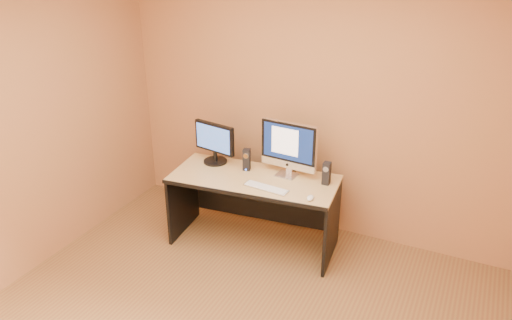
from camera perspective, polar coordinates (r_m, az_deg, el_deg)
name	(u,v)px	position (r m, az deg, el deg)	size (l,w,h in m)	color
walls	(212,195)	(3.01, -5.10, -3.97)	(4.00, 4.00, 2.60)	#975E3C
desk	(254,211)	(4.71, -0.25, -5.86)	(1.52, 0.66, 0.70)	tan
imac	(287,149)	(4.49, 3.60, 1.21)	(0.54, 0.20, 0.52)	silver
second_monitor	(215,143)	(4.79, -4.74, 1.93)	(0.46, 0.23, 0.40)	black
speaker_left	(247,160)	(4.66, -1.07, 0.05)	(0.06, 0.07, 0.21)	black
speaker_right	(327,173)	(4.44, 8.07, -1.51)	(0.06, 0.07, 0.21)	black
keyboard	(266,188)	(4.35, 1.14, -3.19)	(0.41, 0.11, 0.02)	silver
mouse	(310,198)	(4.20, 6.21, -4.31)	(0.06, 0.10, 0.03)	silver
cable_a	(295,172)	(4.66, 4.52, -1.40)	(0.01, 0.01, 0.21)	black
cable_b	(292,171)	(4.67, 4.12, -1.31)	(0.01, 0.01, 0.17)	black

